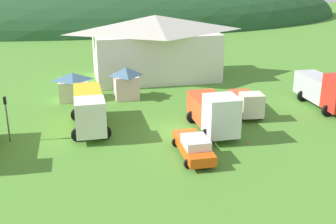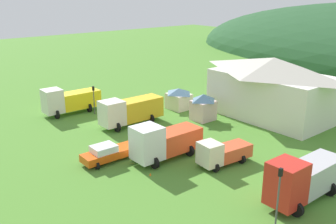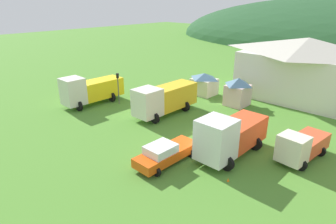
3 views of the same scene
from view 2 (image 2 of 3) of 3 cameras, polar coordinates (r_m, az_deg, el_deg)
ground_plane at (r=37.83m, az=-2.43°, el=-5.46°), size 200.00×200.00×0.00m
depot_building at (r=47.60m, az=15.43°, el=3.67°), size 15.21×8.79×7.39m
play_shed_cream at (r=49.74m, az=1.63°, el=2.09°), size 3.08×2.70×2.77m
play_shed_pink at (r=45.56m, az=5.34°, el=0.81°), size 2.50×2.66×3.21m
flatbed_truck_yellow at (r=49.30m, az=-14.72°, el=1.74°), size 3.11×7.25×3.49m
heavy_rig_striped at (r=43.79m, az=-5.80°, el=0.28°), size 3.14×7.69×3.31m
heavy_rig_white at (r=34.76m, az=-0.75°, el=-4.42°), size 3.21×7.00×3.60m
light_truck_cream at (r=34.24m, az=8.07°, el=-6.07°), size 2.72×5.36×2.42m
crane_truck_red at (r=29.82m, az=19.66°, el=-9.39°), size 3.09×7.44×3.72m
service_pickup_orange at (r=35.17m, az=-8.92°, el=-6.08°), size 2.32×5.38×1.66m
traffic_light_west at (r=48.19m, az=-11.13°, el=2.25°), size 0.20×0.32×3.63m
traffic_light_east at (r=25.79m, az=16.36°, el=-11.52°), size 0.20×0.32×4.33m
traffic_cone_near_pickup at (r=32.55m, az=-2.69°, el=-9.55°), size 0.36×0.36×0.53m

